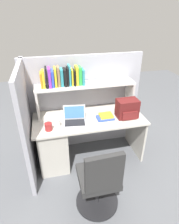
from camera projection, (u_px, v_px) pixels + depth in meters
name	position (u px, v px, depth m)	size (l,w,h in m)	color
ground_plane	(89.00, 156.00, 3.14)	(8.00, 8.00, 0.00)	#595B60
desk	(63.00, 139.00, 2.87)	(1.60, 0.70, 0.73)	beige
cubicle_partition_rear	(83.00, 103.00, 3.09)	(1.84, 0.05, 1.55)	#9E9EA8
cubicle_partition_left	(28.00, 124.00, 2.56)	(0.05, 1.06, 1.55)	#9E9EA8
overhead_hutch	(86.00, 90.00, 2.79)	(1.44, 0.28, 0.45)	beige
reference_books_on_shelf	(62.00, 77.00, 2.62)	(0.59, 0.19, 0.28)	orange
laptop	(75.00, 119.00, 2.66)	(0.34, 0.30, 0.22)	#B7BABF
backpack	(127.00, 109.00, 2.75)	(0.30, 0.23, 0.27)	#591919
computer_mouse	(99.00, 125.00, 2.58)	(0.06, 0.10, 0.03)	silver
paper_cup	(57.00, 123.00, 2.55)	(0.08, 0.08, 0.11)	white
snack_canister	(48.00, 127.00, 2.49)	(0.10, 0.10, 0.10)	maroon
desk_book_stack	(106.00, 117.00, 2.76)	(0.24, 0.17, 0.06)	blue
office_chair	(99.00, 184.00, 2.17)	(0.52, 0.52, 0.93)	black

